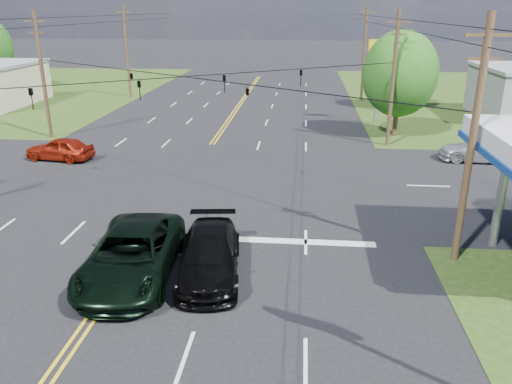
# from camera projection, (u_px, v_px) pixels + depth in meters

# --- Properties ---
(ground) EXTENTS (280.00, 280.00, 0.00)m
(ground) POSITION_uv_depth(u_px,v_px,m) (188.00, 179.00, 29.79)
(ground) COLOR black
(ground) RESTS_ON ground
(stop_bar) EXTENTS (10.00, 0.50, 0.02)m
(stop_bar) POSITION_uv_depth(u_px,v_px,m) (260.00, 240.00, 21.87)
(stop_bar) COLOR silver
(stop_bar) RESTS_ON ground
(pole_se) EXTENTS (1.60, 0.28, 9.50)m
(pole_se) POSITION_uv_depth(u_px,v_px,m) (472.00, 141.00, 18.53)
(pole_se) COLOR #3E271A
(pole_se) RESTS_ON ground
(pole_nw) EXTENTS (1.60, 0.28, 9.50)m
(pole_nw) POSITION_uv_depth(u_px,v_px,m) (42.00, 74.00, 37.64)
(pole_nw) COLOR #3E271A
(pole_nw) RESTS_ON ground
(pole_ne) EXTENTS (1.60, 0.28, 9.50)m
(pole_ne) POSITION_uv_depth(u_px,v_px,m) (393.00, 78.00, 35.35)
(pole_ne) COLOR #3E271A
(pole_ne) RESTS_ON ground
(pole_left_far) EXTENTS (1.60, 0.28, 10.00)m
(pole_left_far) POSITION_uv_depth(u_px,v_px,m) (127.00, 51.00, 55.30)
(pole_left_far) COLOR #3E271A
(pole_left_far) RESTS_ON ground
(pole_right_far) EXTENTS (1.60, 0.28, 10.00)m
(pole_right_far) POSITION_uv_depth(u_px,v_px,m) (364.00, 53.00, 53.01)
(pole_right_far) COLOR #3E271A
(pole_right_far) RESTS_ON ground
(span_wire_signals) EXTENTS (26.00, 18.00, 1.13)m
(span_wire_signals) POSITION_uv_depth(u_px,v_px,m) (183.00, 77.00, 27.71)
(span_wire_signals) COLOR black
(span_wire_signals) RESTS_ON ground
(power_lines) EXTENTS (26.04, 100.00, 0.64)m
(power_lines) POSITION_uv_depth(u_px,v_px,m) (171.00, 29.00, 24.95)
(power_lines) COLOR black
(power_lines) RESTS_ON ground
(tree_right_a) EXTENTS (5.70, 5.70, 8.18)m
(tree_right_a) POSITION_uv_depth(u_px,v_px,m) (400.00, 74.00, 38.08)
(tree_right_a) COLOR #3E271A
(tree_right_a) RESTS_ON ground
(tree_right_b) EXTENTS (4.94, 4.94, 7.09)m
(tree_right_b) POSITION_uv_depth(u_px,v_px,m) (404.00, 66.00, 49.29)
(tree_right_b) COLOR #3E271A
(tree_right_b) RESTS_ON ground
(pickup_dkgreen) EXTENTS (3.53, 6.88, 1.86)m
(pickup_dkgreen) POSITION_uv_depth(u_px,v_px,m) (132.00, 254.00, 18.63)
(pickup_dkgreen) COLOR black
(pickup_dkgreen) RESTS_ON ground
(suv_black) EXTENTS (2.89, 5.80, 1.62)m
(suv_black) POSITION_uv_depth(u_px,v_px,m) (209.00, 255.00, 18.83)
(suv_black) COLOR black
(suv_black) RESTS_ON ground
(sedan_red) EXTENTS (4.69, 2.41, 1.53)m
(sedan_red) POSITION_uv_depth(u_px,v_px,m) (60.00, 149.00, 33.29)
(sedan_red) COLOR maroon
(sedan_red) RESTS_ON ground
(sedan_far) EXTENTS (5.58, 2.58, 1.58)m
(sedan_far) POSITION_uv_depth(u_px,v_px,m) (482.00, 149.00, 33.01)
(sedan_far) COLOR silver
(sedan_far) RESTS_ON ground
(polesign_ne) EXTENTS (2.01, 0.55, 7.25)m
(polesign_ne) POSITION_uv_depth(u_px,v_px,m) (379.00, 59.00, 42.24)
(polesign_ne) COLOR #A5A5AA
(polesign_ne) RESTS_ON ground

